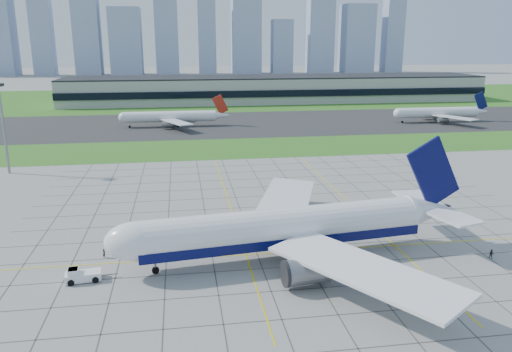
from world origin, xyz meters
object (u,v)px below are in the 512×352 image
at_px(light_mast, 2,117).
at_px(crew_far, 492,254).
at_px(distant_jet_1, 172,117).
at_px(distant_jet_2, 439,112).
at_px(crew_near, 104,253).
at_px(pushback_tug, 81,275).
at_px(airliner, 286,228).

relative_size(light_mast, crew_far, 15.08).
bearing_deg(distant_jet_1, distant_jet_2, -2.61).
bearing_deg(distant_jet_2, crew_far, -114.98).
bearing_deg(crew_near, distant_jet_1, 11.30).
bearing_deg(distant_jet_1, pushback_tug, -94.89).
xyz_separation_m(pushback_tug, crew_near, (2.29, 8.62, -0.18)).
bearing_deg(airliner, crew_far, -16.10).
height_order(crew_near, distant_jet_1, distant_jet_1).
distance_m(light_mast, distant_jet_2, 184.17).
xyz_separation_m(airliner, crew_near, (-31.44, 5.02, -4.76)).
bearing_deg(pushback_tug, distant_jet_2, 39.28).
distance_m(crew_far, distant_jet_2, 160.27).
distance_m(airliner, distant_jet_2, 173.58).
relative_size(light_mast, airliner, 0.39).
distance_m(pushback_tug, crew_far, 69.35).
distance_m(light_mast, distant_jet_1, 89.25).
relative_size(pushback_tug, crew_near, 5.02).
relative_size(distant_jet_1, distant_jet_2, 1.03).
bearing_deg(crew_near, pushback_tug, -179.32).
xyz_separation_m(crew_far, distant_jet_2, (67.66, 145.25, 3.64)).
xyz_separation_m(crew_far, distant_jet_1, (-56.58, 150.91, 3.64)).
height_order(pushback_tug, crew_far, pushback_tug).
distance_m(airliner, crew_near, 32.19).
distance_m(distant_jet_1, distant_jet_2, 124.37).
relative_size(pushback_tug, distant_jet_1, 0.18).
relative_size(crew_far, distant_jet_2, 0.04).
bearing_deg(distant_jet_2, airliner, -126.50).
relative_size(light_mast, crew_near, 15.81).
bearing_deg(distant_jet_2, distant_jet_1, 177.39).
height_order(light_mast, crew_far, light_mast).
bearing_deg(light_mast, crew_near, -61.33).
xyz_separation_m(airliner, pushback_tug, (-33.73, -3.60, -4.57)).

